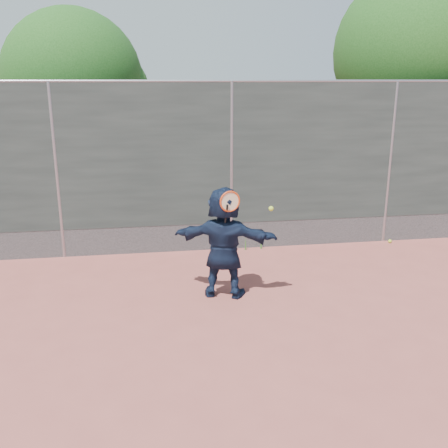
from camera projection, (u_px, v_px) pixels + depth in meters
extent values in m
plane|color=#9E4C42|center=(279.00, 342.00, 5.97)|extent=(80.00, 80.00, 0.00)
imported|color=#142038|center=(224.00, 242.00, 7.07)|extent=(1.57, 0.92, 1.62)
sphere|color=#B9D52F|center=(390.00, 241.00, 9.59)|extent=(0.07, 0.07, 0.07)
cube|color=#38423D|center=(231.00, 155.00, 8.80)|extent=(20.00, 0.04, 2.50)
cube|color=slate|center=(231.00, 236.00, 9.22)|extent=(20.00, 0.03, 0.50)
cylinder|color=gray|center=(232.00, 81.00, 8.45)|extent=(20.00, 0.05, 0.05)
cylinder|color=gray|center=(57.00, 173.00, 8.43)|extent=(0.06, 0.06, 3.00)
cylinder|color=gray|center=(231.00, 169.00, 8.87)|extent=(0.06, 0.06, 3.00)
cylinder|color=gray|center=(390.00, 164.00, 9.31)|extent=(0.06, 0.06, 3.00)
torus|color=red|center=(230.00, 201.00, 6.71)|extent=(0.29, 0.09, 0.29)
cylinder|color=beige|center=(230.00, 201.00, 6.71)|extent=(0.25, 0.06, 0.25)
cylinder|color=black|center=(226.00, 216.00, 6.78)|extent=(0.06, 0.13, 0.33)
sphere|color=#B9D52F|center=(271.00, 209.00, 6.72)|extent=(0.07, 0.07, 0.07)
cylinder|color=#382314|center=(405.00, 156.00, 11.67)|extent=(0.28, 0.28, 2.60)
sphere|color=#23561C|center=(416.00, 53.00, 11.03)|extent=(3.60, 3.60, 3.60)
sphere|color=#23561C|center=(439.00, 70.00, 11.43)|extent=(2.52, 2.52, 2.52)
cylinder|color=#382314|center=(80.00, 167.00, 11.39)|extent=(0.28, 0.28, 2.20)
sphere|color=#23561C|center=(73.00, 79.00, 10.86)|extent=(3.00, 3.00, 3.00)
sphere|color=#23561C|center=(103.00, 93.00, 11.22)|extent=(2.10, 2.10, 2.10)
cone|color=#387226|center=(246.00, 243.00, 9.18)|extent=(0.03, 0.03, 0.26)
cone|color=#387226|center=(261.00, 241.00, 9.24)|extent=(0.03, 0.03, 0.30)
cone|color=#387226|center=(227.00, 245.00, 9.11)|extent=(0.03, 0.03, 0.22)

